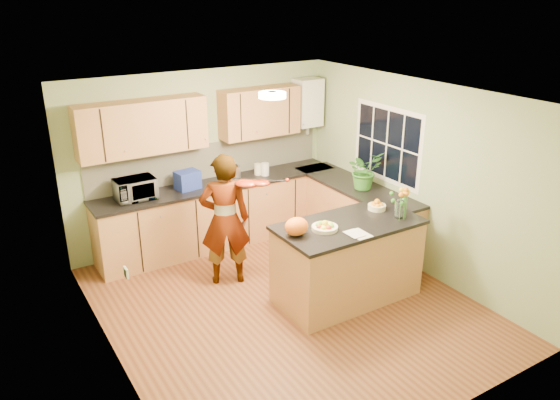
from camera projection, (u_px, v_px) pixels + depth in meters
floor at (286, 305)px, 6.52m from camera, size 4.50×4.50×0.00m
ceiling at (287, 96)px, 5.60m from camera, size 4.00×4.50×0.02m
wall_back at (203, 158)px, 7.84m from camera, size 4.00×0.02×2.50m
wall_front at (440, 301)px, 4.28m from camera, size 4.00×0.02×2.50m
wall_left at (106, 251)px, 5.08m from camera, size 0.02×4.50×2.50m
wall_right at (417, 177)px, 7.04m from camera, size 0.02×4.50×2.50m
back_counter at (221, 213)px, 7.94m from camera, size 3.64×0.62×0.94m
right_counter at (354, 216)px, 7.85m from camera, size 0.62×2.24×0.94m
splashback at (210, 160)px, 7.90m from camera, size 3.60×0.02×0.52m
upper_cabinets at (194, 121)px, 7.40m from camera, size 3.20×0.34×0.70m
boiler at (308, 103)px, 8.31m from camera, size 0.40×0.30×0.86m
window_right at (387, 144)px, 7.40m from camera, size 0.01×1.30×1.05m
light_switch at (126, 273)px, 4.60m from camera, size 0.02×0.09×0.09m
ceiling_lamp at (272, 95)px, 5.86m from camera, size 0.30×0.30×0.07m
peninsula_island at (347, 261)px, 6.51m from camera, size 1.72×0.88×0.99m
fruit_dish at (325, 226)px, 6.15m from camera, size 0.30×0.30×0.10m
orange_bowl at (377, 205)px, 6.70m from camera, size 0.22×0.22×0.13m
flower_vase at (400, 193)px, 6.37m from camera, size 0.25×0.25×0.46m
orange_bag at (296, 226)px, 5.99m from camera, size 0.34×0.32×0.21m
papers at (359, 234)px, 6.04m from camera, size 0.20×0.27×0.01m
violinist at (225, 220)px, 6.75m from camera, size 0.73×0.61×1.71m
violin at (247, 183)px, 6.49m from camera, size 0.71×0.61×0.18m
microwave at (135, 189)px, 7.12m from camera, size 0.52×0.36×0.28m
blue_box at (188, 180)px, 7.50m from camera, size 0.35×0.28×0.25m
kettle at (236, 172)px, 7.85m from camera, size 0.15×0.15×0.28m
jar_cream at (258, 169)px, 8.08m from camera, size 0.11×0.11×0.17m
jar_white at (265, 169)px, 8.05m from camera, size 0.13×0.13×0.19m
potted_plant at (364, 170)px, 7.46m from camera, size 0.48×0.42×0.53m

